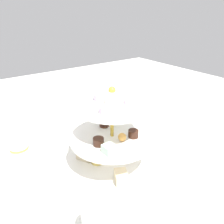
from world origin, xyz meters
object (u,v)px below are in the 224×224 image
Objects in this scene: water_glass_tall_right at (140,111)px; teacup_with_saucer at (20,153)px; tiered_serving_stand at (112,143)px; water_glass_short_left at (14,184)px; butter_knife_right at (62,125)px.

teacup_with_saucer is at bearing -6.65° from water_glass_tall_right.
water_glass_short_left is (0.28, -0.05, -0.05)m from tiered_serving_stand.
butter_knife_right is at bearing -146.49° from teacup_with_saucer.
teacup_with_saucer is at bearing -110.69° from water_glass_short_left.
butter_knife_right is at bearing -87.16° from tiered_serving_stand.
teacup_with_saucer is at bearing 20.30° from butter_knife_right.
water_glass_tall_right is 1.90× the size of water_glass_short_left.
tiered_serving_stand is 2.18× the size of water_glass_tall_right.
tiered_serving_stand is 1.79× the size of butter_knife_right.
tiered_serving_stand is at bearing 138.68° from teacup_with_saucer.
water_glass_short_left is at bearing 9.86° from water_glass_tall_right.
tiered_serving_stand is at bearing 79.63° from butter_knife_right.
tiered_serving_stand is at bearing 29.89° from water_glass_tall_right.
water_glass_tall_right is 0.33m from butter_knife_right.
tiered_serving_stand is 0.30m from teacup_with_saucer.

